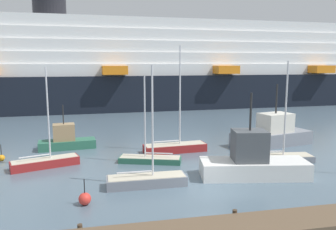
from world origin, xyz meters
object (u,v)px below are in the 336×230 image
at_px(sailboat_3, 45,162).
at_px(channel_buoy_0, 85,199).
at_px(sailboat_4, 278,157).
at_px(channel_buoy_1, 2,158).
at_px(sailboat_2, 150,158).
at_px(fishing_boat_0, 66,140).
at_px(cruise_ship, 161,70).
at_px(sailboat_0, 147,180).
at_px(sailboat_5, 175,147).
at_px(fishing_boat_1, 273,134).
at_px(fishing_boat_2, 253,162).

distance_m(sailboat_3, channel_buoy_0, 8.82).
relative_size(sailboat_4, channel_buoy_1, 5.85).
bearing_deg(sailboat_2, channel_buoy_0, 74.58).
distance_m(sailboat_4, channel_buoy_1, 23.63).
height_order(fishing_boat_0, channel_buoy_0, fishing_boat_0).
bearing_deg(channel_buoy_1, sailboat_2, -13.72).
bearing_deg(cruise_ship, sailboat_2, -104.14).
height_order(sailboat_0, sailboat_5, sailboat_5).
height_order(sailboat_2, channel_buoy_1, sailboat_2).
xyz_separation_m(sailboat_0, channel_buoy_1, (-11.35, 8.35, -0.16)).
bearing_deg(channel_buoy_1, sailboat_3, -32.96).
xyz_separation_m(sailboat_2, channel_buoy_1, (-12.39, 3.02, -0.07)).
xyz_separation_m(sailboat_3, fishing_boat_0, (1.11, 5.79, 0.42)).
distance_m(fishing_boat_0, channel_buoy_1, 6.03).
height_order(fishing_boat_1, cruise_ship, cruise_ship).
bearing_deg(sailboat_2, sailboat_4, -171.99).
bearing_deg(fishing_boat_1, fishing_boat_2, -139.58).
distance_m(sailboat_0, channel_buoy_1, 14.09).
distance_m(sailboat_0, sailboat_3, 9.40).
bearing_deg(sailboat_4, fishing_boat_0, 163.02).
bearing_deg(cruise_ship, sailboat_5, -100.56).
height_order(sailboat_0, sailboat_3, sailboat_0).
bearing_deg(fishing_boat_0, channel_buoy_1, 26.28).
xyz_separation_m(channel_buoy_0, channel_buoy_1, (-7.34, 10.70, -0.09)).
distance_m(sailboat_2, channel_buoy_0, 9.18).
xyz_separation_m(sailboat_3, sailboat_4, (19.18, -2.34, -0.04)).
bearing_deg(fishing_boat_0, sailboat_4, 149.44).
bearing_deg(channel_buoy_1, channel_buoy_0, -55.54).
bearing_deg(fishing_boat_2, fishing_boat_0, -28.97).
bearing_deg(fishing_boat_0, fishing_boat_2, 134.93).
relative_size(sailboat_3, fishing_boat_1, 0.90).
bearing_deg(fishing_boat_0, sailboat_2, 133.18).
distance_m(sailboat_4, sailboat_5, 9.25).
distance_m(fishing_boat_2, channel_buoy_1, 20.86).
relative_size(sailboat_5, fishing_boat_2, 1.22).
relative_size(fishing_boat_1, cruise_ship, 0.08).
bearing_deg(sailboat_4, cruise_ship, 101.42).
relative_size(fishing_boat_2, cruise_ship, 0.07).
xyz_separation_m(sailboat_0, fishing_boat_0, (-6.29, 11.58, 0.42)).
distance_m(sailboat_0, sailboat_4, 12.26).
distance_m(sailboat_2, channel_buoy_1, 12.75).
distance_m(fishing_boat_1, channel_buoy_0, 21.39).
height_order(sailboat_3, sailboat_4, sailboat_4).
bearing_deg(channel_buoy_1, sailboat_5, -0.31).
height_order(sailboat_2, cruise_ship, cruise_ship).
bearing_deg(fishing_boat_2, sailboat_0, 11.47).
bearing_deg(fishing_boat_1, sailboat_3, 174.86).
bearing_deg(fishing_boat_0, fishing_boat_1, 166.06).
bearing_deg(fishing_boat_0, sailboat_3, 72.77).
relative_size(channel_buoy_0, cruise_ship, 0.01).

